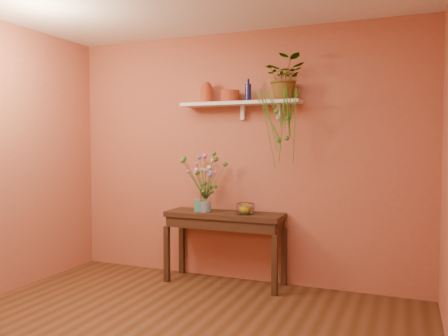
{
  "coord_description": "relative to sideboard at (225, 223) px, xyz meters",
  "views": [
    {
      "loc": [
        1.71,
        -2.65,
        1.49
      ],
      "look_at": [
        0.0,
        1.55,
        1.25
      ],
      "focal_mm": 36.3,
      "sensor_mm": 36.0,
      "label": 1
    }
  ],
  "objects": [
    {
      "name": "glass_bowl",
      "position": [
        0.24,
        -0.03,
        0.16
      ],
      "size": [
        0.19,
        0.19,
        0.11
      ],
      "color": "white",
      "rests_on": "sideboard"
    },
    {
      "name": "plant_fronds",
      "position": [
        0.64,
        -0.08,
        1.05
      ],
      "size": [
        0.46,
        0.38,
        0.78
      ],
      "color": "#316B1B",
      "rests_on": "wall_shelf"
    },
    {
      "name": "blue_bottle",
      "position": [
        0.23,
        0.09,
        1.38
      ],
      "size": [
        0.07,
        0.07,
        0.23
      ],
      "color": "#121445",
      "rests_on": "wall_shelf"
    },
    {
      "name": "glass_vase",
      "position": [
        -0.2,
        -0.06,
        0.22
      ],
      "size": [
        0.12,
        0.12,
        0.25
      ],
      "color": "white",
      "rests_on": "sideboard"
    },
    {
      "name": "spider_plant",
      "position": [
        0.63,
        0.07,
        1.5
      ],
      "size": [
        0.43,
        0.38,
        0.44
      ],
      "primitive_type": "imported",
      "rotation": [
        0.0,
        0.0,
        0.09
      ],
      "color": "#316B1B",
      "rests_on": "wall_shelf"
    },
    {
      "name": "bouquet",
      "position": [
        -0.21,
        -0.06,
        0.55
      ],
      "size": [
        0.42,
        0.41,
        0.51
      ],
      "color": "#386B28",
      "rests_on": "glass_vase"
    },
    {
      "name": "carton",
      "position": [
        -0.29,
        -0.06,
        0.18
      ],
      "size": [
        0.08,
        0.06,
        0.13
      ],
      "primitive_type": "cube",
      "rotation": [
        0.0,
        0.0,
        0.22
      ],
      "color": "#356883",
      "rests_on": "sideboard"
    },
    {
      "name": "terracotta_pot",
      "position": [
        0.03,
        0.08,
        1.34
      ],
      "size": [
        0.26,
        0.26,
        0.12
      ],
      "primitive_type": "cylinder",
      "rotation": [
        0.0,
        0.0,
        -0.41
      ],
      "color": "#AB3D20",
      "rests_on": "wall_shelf"
    },
    {
      "name": "terracotta_jug",
      "position": [
        -0.25,
        0.1,
        1.39
      ],
      "size": [
        0.17,
        0.17,
        0.23
      ],
      "color": "#AB3D20",
      "rests_on": "wall_shelf"
    },
    {
      "name": "sideboard",
      "position": [
        0.0,
        0.0,
        0.0
      ],
      "size": [
        1.26,
        0.41,
        0.77
      ],
      "color": "#3A2215",
      "rests_on": "ground"
    },
    {
      "name": "room",
      "position": [
        0.09,
        -1.78,
        0.7
      ],
      "size": [
        4.04,
        4.04,
        2.7
      ],
      "color": "#56331E",
      "rests_on": "ground"
    },
    {
      "name": "wall_shelf",
      "position": [
        0.15,
        0.1,
        1.26
      ],
      "size": [
        1.3,
        0.24,
        0.19
      ],
      "color": "white",
      "rests_on": "room"
    },
    {
      "name": "lemon",
      "position": [
        0.24,
        -0.02,
        0.16
      ],
      "size": [
        0.09,
        0.09,
        0.09
      ],
      "primitive_type": "sphere",
      "color": "yellow",
      "rests_on": "glass_bowl"
    }
  ]
}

